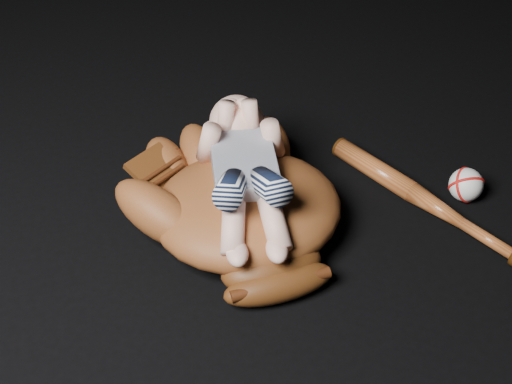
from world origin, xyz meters
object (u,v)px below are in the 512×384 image
Objects in this scene: baseball_glove at (247,201)px; baseball at (466,185)px; newborn_baby at (246,171)px; baseball_bat at (422,198)px.

baseball is at bearing -5.81° from baseball_glove.
baseball_glove is 1.22× the size of newborn_baby.
baseball is (0.44, -0.06, -0.04)m from baseball_glove.
baseball_bat is (0.34, -0.05, -0.06)m from baseball_glove.
baseball_glove is at bearing 171.56° from baseball_bat.
newborn_baby is 0.45m from baseball.
baseball_glove is at bearing -94.18° from newborn_baby.
newborn_baby is 0.37m from baseball_bat.
baseball_glove is 7.33× the size of baseball.
baseball_bat is at bearing 175.89° from baseball.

